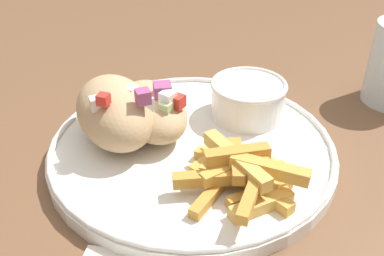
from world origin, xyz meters
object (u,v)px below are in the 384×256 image
(pita_sandwich_near, at_px, (114,113))
(sauce_ramekin, at_px, (248,97))
(plate, at_px, (192,148))
(pita_sandwich_far, at_px, (152,110))
(fries_pile, at_px, (240,173))

(pita_sandwich_near, relative_size, sauce_ramekin, 1.63)
(sauce_ramekin, bearing_deg, plate, -112.75)
(plate, relative_size, pita_sandwich_far, 2.30)
(pita_sandwich_far, bearing_deg, plate, 35.11)
(fries_pile, height_order, sauce_ramekin, sauce_ramekin)
(plate, bearing_deg, fries_pile, -31.03)
(pita_sandwich_far, distance_m, sauce_ramekin, 0.11)
(pita_sandwich_far, relative_size, sauce_ramekin, 1.51)
(pita_sandwich_near, distance_m, fries_pile, 0.14)
(plate, bearing_deg, sauce_ramekin, 67.25)
(pita_sandwich_far, distance_m, fries_pile, 0.12)
(pita_sandwich_far, bearing_deg, pita_sandwich_near, -85.62)
(plate, relative_size, fries_pile, 2.58)
(pita_sandwich_far, bearing_deg, fries_pile, 21.86)
(pita_sandwich_far, height_order, fries_pile, pita_sandwich_far)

